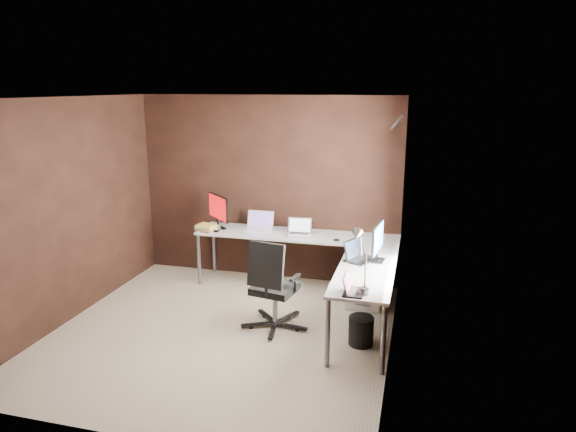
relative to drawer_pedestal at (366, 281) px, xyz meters
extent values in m
cube|color=#C7B09A|center=(-1.43, -1.15, -0.30)|extent=(3.60, 3.60, 0.00)
cube|color=white|center=(-1.43, -1.15, 2.20)|extent=(3.60, 3.60, 0.00)
cube|color=black|center=(-1.43, 0.65, 0.95)|extent=(3.60, 0.00, 2.50)
cube|color=black|center=(-1.43, -2.95, 0.95)|extent=(3.60, 0.00, 2.50)
cube|color=black|center=(-3.23, -1.15, 0.95)|extent=(0.00, 3.60, 2.50)
cube|color=black|center=(0.37, -1.15, 0.95)|extent=(0.00, 3.60, 2.50)
cube|color=white|center=(0.36, -0.80, 1.15)|extent=(0.00, 1.00, 1.30)
cube|color=orange|center=(0.32, -1.53, 0.95)|extent=(0.01, 0.35, 2.00)
cube|color=orange|center=(0.32, -0.08, 0.95)|extent=(0.01, 0.35, 2.00)
cylinder|color=slate|center=(0.32, -0.80, 1.98)|extent=(0.02, 1.90, 0.02)
cube|color=silver|center=(-0.96, 0.35, 0.41)|extent=(2.65, 0.60, 0.03)
cube|color=silver|center=(0.07, -0.78, 0.41)|extent=(0.60, 1.65, 0.03)
cylinder|color=slate|center=(-2.24, 0.09, 0.05)|extent=(0.05, 0.05, 0.70)
cylinder|color=slate|center=(-2.24, 0.61, 0.05)|extent=(0.05, 0.05, 0.70)
cylinder|color=slate|center=(-0.19, -1.56, 0.05)|extent=(0.05, 0.05, 0.70)
cylinder|color=slate|center=(0.33, -1.56, 0.05)|extent=(0.05, 0.05, 0.70)
cylinder|color=slate|center=(0.33, 0.61, 0.05)|extent=(0.05, 0.05, 0.70)
cube|color=silver|center=(0.00, 0.00, 0.00)|extent=(0.42, 0.50, 0.60)
cube|color=black|center=(-2.06, 0.34, 0.44)|extent=(0.27, 0.27, 0.01)
cube|color=black|center=(-2.05, 0.36, 0.50)|extent=(0.06, 0.06, 0.11)
cube|color=black|center=(-2.05, 0.36, 0.72)|extent=(0.41, 0.38, 0.34)
cube|color=#B7090D|center=(-2.06, 0.35, 0.72)|extent=(0.37, 0.34, 0.31)
cube|color=black|center=(0.17, -0.47, 0.44)|extent=(0.15, 0.21, 0.01)
cube|color=black|center=(0.15, -0.47, 0.49)|extent=(0.03, 0.05, 0.09)
cube|color=black|center=(0.15, -0.47, 0.69)|extent=(0.08, 0.52, 0.32)
cube|color=blue|center=(0.17, -0.47, 0.69)|extent=(0.06, 0.49, 0.29)
cube|color=silver|center=(-1.49, 0.39, 0.44)|extent=(0.36, 0.26, 0.02)
cube|color=silver|center=(-1.49, 0.49, 0.56)|extent=(0.36, 0.07, 0.23)
cube|color=#604E90|center=(-1.49, 0.48, 0.56)|extent=(0.32, 0.06, 0.19)
cube|color=silver|center=(-0.91, 0.30, 0.44)|extent=(0.33, 0.25, 0.02)
cube|color=silver|center=(-0.92, 0.38, 0.54)|extent=(0.32, 0.09, 0.20)
cube|color=silver|center=(-0.92, 0.38, 0.54)|extent=(0.28, 0.07, 0.17)
cube|color=black|center=(-0.02, -0.49, 0.44)|extent=(0.37, 0.42, 0.02)
cube|color=black|center=(-0.10, -0.45, 0.55)|extent=(0.21, 0.34, 0.22)
cube|color=#1B2235|center=(-0.09, -0.46, 0.55)|extent=(0.18, 0.29, 0.18)
cube|color=black|center=(0.03, -1.44, 0.44)|extent=(0.18, 0.26, 0.02)
cube|color=black|center=(-0.04, -1.44, 0.53)|extent=(0.05, 0.26, 0.16)
cube|color=#AF4775|center=(-0.03, -1.44, 0.53)|extent=(0.04, 0.23, 0.14)
cube|color=#8F684D|center=(-2.16, 0.20, 0.44)|extent=(0.32, 0.30, 0.03)
cube|color=#D7D641|center=(-2.16, 0.20, 0.47)|extent=(0.29, 0.26, 0.02)
cube|color=white|center=(-2.16, 0.20, 0.49)|extent=(0.30, 0.26, 0.02)
cube|color=#D7D641|center=(-2.16, 0.20, 0.51)|extent=(0.26, 0.22, 0.02)
ellipsoid|color=black|center=(-2.00, 0.15, 0.45)|extent=(0.09, 0.08, 0.03)
ellipsoid|color=black|center=(-0.40, 0.15, 0.45)|extent=(0.10, 0.08, 0.03)
cylinder|color=slate|center=(0.13, -1.44, 0.46)|extent=(0.08, 0.08, 0.06)
cylinder|color=slate|center=(0.13, -1.44, 0.66)|extent=(0.02, 0.02, 0.33)
cylinder|color=slate|center=(0.08, -1.41, 0.89)|extent=(0.02, 0.18, 0.25)
cone|color=slate|center=(0.03, -1.34, 0.97)|extent=(0.10, 0.13, 0.14)
cylinder|color=slate|center=(-0.90, -0.86, -0.06)|extent=(0.06, 0.06, 0.37)
cube|color=black|center=(-0.90, -0.86, 0.15)|extent=(0.51, 0.51, 0.08)
cube|color=black|center=(-0.94, -1.07, 0.49)|extent=(0.42, 0.18, 0.48)
cylinder|color=black|center=(0.07, -1.04, -0.15)|extent=(0.26, 0.26, 0.30)
camera|label=1|loc=(0.56, -5.92, 2.31)|focal=32.00mm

